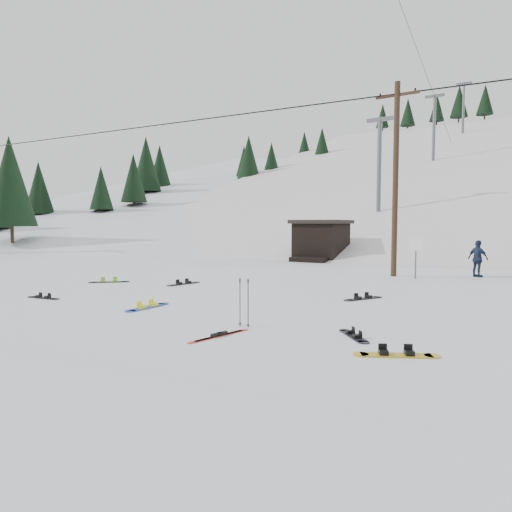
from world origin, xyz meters
The scene contains 21 objects.
ground centered at (0.00, 0.00, 0.00)m, with size 200.00×200.00×0.00m, color silver.
ski_slope centered at (0.00, 55.00, -12.00)m, with size 60.00×75.00×45.00m, color silver.
ridge_left centered at (-36.00, 48.00, -11.00)m, with size 34.00×85.00×38.00m, color silver.
treeline_left centered at (-34.00, 40.00, 0.00)m, with size 20.00×64.00×10.00m, color black, non-canonical shape.
treeline_crest centered at (0.00, 86.00, 0.00)m, with size 50.00×6.00×10.00m, color black, non-canonical shape.
utility_pole centered at (2.00, 14.00, 4.68)m, with size 2.00×0.26×9.00m.
trail_sign centered at (3.10, 13.58, 1.27)m, with size 0.50×0.09×1.85m.
lift_hut centered at (-5.00, 20.94, 1.36)m, with size 3.40×4.10×2.75m.
lift_tower_near centered at (-4.00, 30.00, 7.86)m, with size 2.20×0.36×8.00m.
lift_tower_mid centered at (-4.00, 50.00, 14.36)m, with size 2.20×0.36×8.00m.
lift_tower_far centered at (-4.00, 70.00, 20.86)m, with size 2.20×0.36×8.00m.
hero_snowboard centered at (-1.67, 1.84, 0.03)m, with size 0.36×1.67×0.12m.
hero_skis centered at (2.19, 0.27, 0.03)m, with size 0.40×1.70×0.09m.
ski_poles centered at (2.11, 1.35, 0.59)m, with size 0.32×0.08×1.16m.
board_scatter_a centered at (-5.86, 1.18, 0.02)m, with size 1.36×0.43×0.10m.
board_scatter_b centered at (-4.36, 6.39, 0.03)m, with size 0.49×1.65×0.12m.
board_scatter_c centered at (-7.43, 5.13, 0.03)m, with size 1.30×1.27×0.12m.
board_scatter_d centered at (4.67, 1.87, 0.02)m, with size 0.99×1.04×0.09m.
board_scatter_e centered at (5.87, 0.90, 0.03)m, with size 1.45×0.93×0.11m.
board_scatter_f centered at (3.10, 6.81, 0.03)m, with size 0.88×1.45×0.11m.
skier_navy centered at (5.39, 15.73, 0.86)m, with size 1.01×0.42×1.72m, color #1B2844.
Camera 1 is at (8.23, -7.53, 2.46)m, focal length 32.00 mm.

